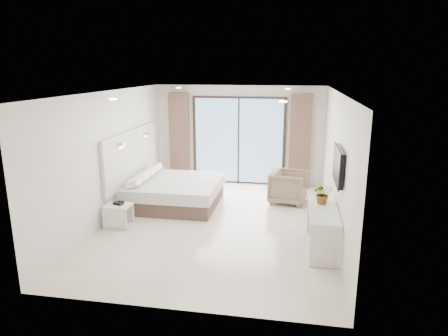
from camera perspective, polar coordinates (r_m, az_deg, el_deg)
The scene contains 8 objects.
ground at distance 8.39m, azimuth -0.85°, elevation -7.92°, with size 6.20×6.20×0.00m, color beige.
room_shell at distance 8.78m, azimuth -1.15°, elevation 3.83°, with size 4.62×6.22×2.72m.
bed at distance 9.50m, azimuth -7.22°, elevation -3.40°, with size 2.10×2.00×0.72m.
nightstand at distance 8.43m, azimuth -14.83°, elevation -6.61°, with size 0.51×0.42×0.46m.
phone at distance 8.38m, azimuth -14.83°, elevation -4.85°, with size 0.18×0.14×0.06m, color black.
console_desk at distance 7.29m, azimuth 13.92°, elevation -7.14°, with size 0.49×1.57×0.77m.
plant at distance 7.41m, azimuth 13.96°, elevation -3.84°, with size 0.35×0.38×0.30m, color #33662D.
armchair at distance 9.65m, azimuth 9.18°, elevation -2.47°, with size 0.82×0.77×0.85m, color #857957.
Camera 1 is at (1.46, -7.64, 3.15)m, focal length 32.00 mm.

